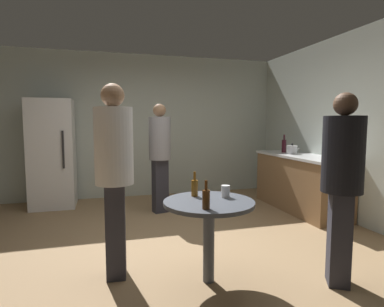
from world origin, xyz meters
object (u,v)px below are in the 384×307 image
kettle (292,150)px  beer_bottle_brown (206,199)px  beer_bottle_amber (195,187)px  person_in_white_shirt (114,166)px  wine_bottle_on_counter (284,146)px  person_in_black_shirt (342,174)px  person_in_gray_shirt (160,149)px  foreground_table (209,212)px  refrigerator (52,154)px  plastic_cup_white (226,191)px

kettle → beer_bottle_brown: size_ratio=1.06×
beer_bottle_amber → beer_bottle_brown: (-0.04, -0.44, 0.00)m
person_in_white_shirt → wine_bottle_on_counter: bearing=38.9°
beer_bottle_brown → person_in_white_shirt: 0.91m
wine_bottle_on_counter → person_in_black_shirt: person_in_black_shirt is taller
kettle → beer_bottle_amber: 2.83m
person_in_white_shirt → beer_bottle_amber: bearing=-3.7°
person_in_black_shirt → person_in_white_shirt: person_in_white_shirt is taller
person_in_black_shirt → person_in_gray_shirt: (-1.10, 2.64, 0.02)m
kettle → wine_bottle_on_counter: (0.01, 0.27, 0.05)m
person_in_black_shirt → wine_bottle_on_counter: bearing=-82.0°
kettle → beer_bottle_brown: (-2.24, -2.22, -0.15)m
foreground_table → person_in_white_shirt: bearing=157.9°
refrigerator → plastic_cup_white: 3.58m
person_in_white_shirt → person_in_gray_shirt: person_in_white_shirt is taller
plastic_cup_white → refrigerator: bearing=121.8°
refrigerator → foreground_table: size_ratio=2.25×
refrigerator → plastic_cup_white: bearing=-58.2°
kettle → beer_bottle_amber: size_ratio=1.06×
refrigerator → beer_bottle_brown: (1.59, -3.37, -0.08)m
kettle → foreground_table: 2.93m
wine_bottle_on_counter → beer_bottle_amber: wine_bottle_on_counter is taller
beer_bottle_amber → person_in_white_shirt: (-0.72, 0.12, 0.21)m
person_in_black_shirt → refrigerator: bearing=-21.1°
foreground_table → beer_bottle_amber: bearing=109.4°
kettle → foreground_table: kettle is taller
kettle → wine_bottle_on_counter: bearing=87.4°
refrigerator → person_in_white_shirt: 2.96m
kettle → beer_bottle_brown: kettle is taller
foreground_table → beer_bottle_amber: 0.29m
beer_bottle_brown → person_in_black_shirt: bearing=-5.3°
beer_bottle_amber → person_in_gray_shirt: (0.05, 2.09, 0.18)m
refrigerator → person_in_black_shirt: size_ratio=1.08×
kettle → beer_bottle_brown: bearing=-135.3°
person_in_black_shirt → beer_bottle_brown: bearing=25.0°
refrigerator → person_in_white_shirt: bearing=-72.0°
beer_bottle_amber → person_in_gray_shirt: 2.10m
kettle → plastic_cup_white: kettle is taller
refrigerator → person_in_gray_shirt: bearing=-26.5°
beer_bottle_brown → beer_bottle_amber: bearing=85.4°
wine_bottle_on_counter → person_in_gray_shirt: size_ratio=0.18×
kettle → foreground_table: (-2.13, -1.98, -0.34)m
wine_bottle_on_counter → person_in_white_shirt: (-2.93, -1.92, 0.01)m
foreground_table → person_in_gray_shirt: (-0.02, 2.29, 0.37)m
foreground_table → beer_bottle_amber: size_ratio=3.48×
beer_bottle_brown → plastic_cup_white: beer_bottle_brown is taller
wine_bottle_on_counter → beer_bottle_brown: (-2.25, -2.48, -0.20)m
beer_bottle_amber → foreground_table: bearing=-70.6°
foreground_table → plastic_cup_white: (0.19, 0.08, 0.16)m
refrigerator → person_in_white_shirt: size_ratio=1.02×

